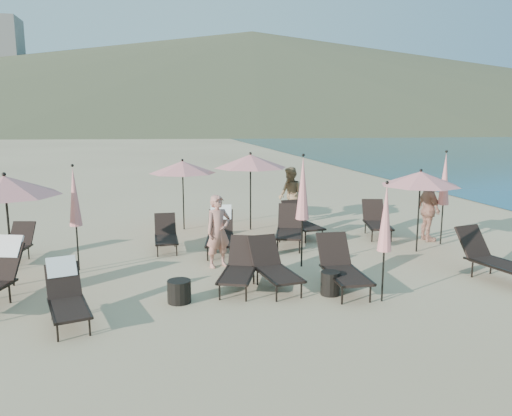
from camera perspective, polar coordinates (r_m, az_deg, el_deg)
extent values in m
plane|color=#D6BA8C|center=(9.85, 5.81, -9.83)|extent=(800.00, 800.00, 0.00)
cone|color=brown|center=(316.06, -0.43, 14.63)|extent=(690.00, 690.00, 55.00)
cone|color=brown|center=(390.05, 18.10, 11.61)|extent=(280.00, 280.00, 32.00)
cube|color=beige|center=(321.95, -19.91, 12.43)|extent=(18.00, 16.00, 38.00)
cube|color=black|center=(10.63, -26.98, -5.47)|extent=(0.79, 0.68, 0.67)
cylinder|color=black|center=(10.38, -26.33, -8.74)|extent=(0.04, 0.04, 0.37)
cube|color=white|center=(10.69, -26.64, -3.93)|extent=(0.65, 0.47, 0.40)
cube|color=black|center=(8.78, -20.54, -10.80)|extent=(0.83, 1.20, 0.05)
cube|color=black|center=(9.38, -21.17, -7.76)|extent=(0.65, 0.54, 0.56)
cylinder|color=black|center=(8.40, -21.74, -13.05)|extent=(0.03, 0.03, 0.31)
cylinder|color=black|center=(9.27, -22.30, -10.88)|extent=(0.03, 0.03, 0.31)
cylinder|color=black|center=(8.44, -18.48, -12.72)|extent=(0.03, 0.03, 0.31)
cylinder|color=black|center=(9.31, -19.37, -10.59)|extent=(0.03, 0.03, 0.31)
cube|color=black|center=(8.80, -22.37, -10.82)|extent=(0.35, 1.19, 0.04)
cube|color=black|center=(8.84, -18.81, -10.47)|extent=(0.35, 1.19, 0.04)
cube|color=white|center=(9.44, -21.34, -6.29)|extent=(0.54, 0.37, 0.34)
cube|color=black|center=(9.85, -2.16, -7.70)|extent=(0.96, 1.30, 0.05)
cube|color=black|center=(10.50, -1.42, -4.92)|extent=(0.71, 0.62, 0.60)
cylinder|color=black|center=(9.50, -4.19, -9.52)|extent=(0.03, 0.03, 0.33)
cylinder|color=black|center=(10.43, -3.03, -7.69)|extent=(0.03, 0.03, 0.33)
cylinder|color=black|center=(9.41, -1.14, -9.68)|extent=(0.03, 0.03, 0.33)
cylinder|color=black|center=(10.35, -0.26, -7.82)|extent=(0.03, 0.03, 0.33)
cube|color=black|center=(9.94, -3.78, -7.48)|extent=(0.48, 1.24, 0.04)
cube|color=black|center=(9.85, -0.43, -7.64)|extent=(0.48, 1.24, 0.04)
cube|color=black|center=(9.87, 2.63, -7.64)|extent=(0.78, 1.25, 0.05)
cube|color=black|center=(10.49, 0.95, -4.90)|extent=(0.67, 0.53, 0.61)
cylinder|color=black|center=(9.40, 2.36, -9.70)|extent=(0.04, 0.04, 0.33)
cylinder|color=black|center=(10.29, 0.16, -7.91)|extent=(0.04, 0.04, 0.33)
cylinder|color=black|center=(9.60, 5.21, -9.30)|extent=(0.04, 0.04, 0.33)
cylinder|color=black|center=(10.47, 2.80, -7.59)|extent=(0.04, 0.04, 0.33)
cube|color=black|center=(9.80, 0.92, -7.70)|extent=(0.23, 1.32, 0.04)
cube|color=black|center=(10.02, 4.08, -7.32)|extent=(0.23, 1.32, 0.04)
cube|color=black|center=(9.89, 10.34, -7.62)|extent=(0.70, 1.28, 0.05)
cube|color=black|center=(10.57, 8.84, -4.67)|extent=(0.67, 0.50, 0.65)
cylinder|color=black|center=(9.40, 9.82, -9.78)|extent=(0.04, 0.04, 0.36)
cylinder|color=black|center=(10.36, 7.84, -7.81)|extent=(0.04, 0.04, 0.36)
cylinder|color=black|center=(9.59, 12.93, -9.49)|extent=(0.04, 0.04, 0.36)
cylinder|color=black|center=(10.53, 10.68, -7.59)|extent=(0.04, 0.04, 0.36)
cube|color=black|center=(9.84, 8.51, -7.61)|extent=(0.10, 1.41, 0.04)
cube|color=black|center=(10.04, 11.94, -7.34)|extent=(0.10, 1.41, 0.04)
cube|color=black|center=(11.53, 26.58, -5.93)|extent=(0.93, 1.40, 0.05)
cube|color=black|center=(11.99, 23.51, -3.54)|extent=(0.75, 0.62, 0.66)
cylinder|color=black|center=(11.73, 23.48, -6.41)|extent=(0.04, 0.04, 0.36)
cylinder|color=black|center=(12.14, 25.27, -6.00)|extent=(0.04, 0.04, 0.36)
cube|color=black|center=(11.32, 25.34, -6.07)|extent=(0.35, 1.42, 0.04)
cube|color=black|center=(12.95, -26.41, -4.51)|extent=(0.77, 1.17, 0.04)
cube|color=black|center=(13.52, -25.16, -2.66)|extent=(0.63, 0.51, 0.56)
cylinder|color=black|center=(13.50, -26.36, -4.64)|extent=(0.03, 0.03, 0.31)
cylinder|color=black|center=(12.50, -26.29, -5.77)|extent=(0.03, 0.03, 0.31)
cylinder|color=black|center=(13.30, -24.55, -4.71)|extent=(0.03, 0.03, 0.31)
cube|color=black|center=(12.87, -25.25, -4.46)|extent=(0.29, 1.20, 0.04)
cube|color=black|center=(12.93, -10.21, -3.61)|extent=(0.55, 1.07, 0.04)
cube|color=black|center=(13.57, -10.35, -1.81)|extent=(0.55, 0.41, 0.55)
cylinder|color=black|center=(12.53, -11.19, -4.85)|extent=(0.03, 0.03, 0.30)
cylinder|color=black|center=(13.42, -11.25, -3.84)|extent=(0.03, 0.03, 0.30)
cylinder|color=black|center=(12.54, -9.06, -4.76)|extent=(0.03, 0.03, 0.30)
cylinder|color=black|center=(13.43, -9.26, -3.76)|extent=(0.03, 0.03, 0.30)
cube|color=black|center=(12.96, -11.41, -3.57)|extent=(0.04, 1.21, 0.04)
cube|color=black|center=(12.98, -9.04, -3.48)|extent=(0.04, 1.21, 0.04)
cube|color=black|center=(12.45, -4.18, -3.79)|extent=(0.85, 1.32, 0.05)
cube|color=black|center=(13.19, -4.04, -1.64)|extent=(0.71, 0.57, 0.63)
cylinder|color=black|center=(12.02, -5.55, -5.23)|extent=(0.04, 0.04, 0.35)
cylinder|color=black|center=(13.04, -5.24, -4.00)|extent=(0.04, 0.04, 0.35)
cylinder|color=black|center=(12.00, -3.00, -5.23)|extent=(0.04, 0.04, 0.35)
cylinder|color=black|center=(13.01, -2.89, -3.99)|extent=(0.04, 0.04, 0.35)
cube|color=black|center=(12.52, -5.58, -3.69)|extent=(0.29, 1.37, 0.04)
cube|color=black|center=(12.49, -2.76, -3.68)|extent=(0.29, 1.37, 0.04)
cube|color=white|center=(13.29, -4.03, -0.49)|extent=(0.60, 0.38, 0.38)
cube|color=black|center=(13.13, 3.81, -2.98)|extent=(1.01, 1.41, 0.05)
cube|color=black|center=(13.91, 3.92, -0.92)|extent=(0.77, 0.66, 0.66)
cylinder|color=black|center=(12.67, 2.49, -4.35)|extent=(0.04, 0.04, 0.36)
cylinder|color=black|center=(13.73, 2.71, -3.20)|extent=(0.04, 0.04, 0.36)
cylinder|color=black|center=(12.66, 4.99, -4.40)|extent=(0.04, 0.04, 0.36)
cylinder|color=black|center=(13.72, 5.02, -3.24)|extent=(0.04, 0.04, 0.36)
cube|color=black|center=(13.19, 2.43, -2.86)|extent=(0.46, 1.38, 0.04)
cube|color=black|center=(13.18, 5.21, -2.91)|extent=(0.46, 1.38, 0.04)
cube|color=black|center=(14.21, 5.70, -2.07)|extent=(0.82, 1.30, 0.05)
cube|color=black|center=(14.86, 4.30, -0.33)|extent=(0.69, 0.55, 0.62)
cylinder|color=black|center=(13.69, 5.66, -3.32)|extent=(0.04, 0.04, 0.34)
cylinder|color=black|center=(14.60, 3.81, -2.44)|extent=(0.04, 0.04, 0.34)
cylinder|color=black|center=(13.93, 7.59, -3.13)|extent=(0.04, 0.04, 0.34)
cylinder|color=black|center=(14.83, 5.65, -2.27)|extent=(0.04, 0.04, 0.34)
cube|color=black|center=(14.12, 4.51, -2.09)|extent=(0.26, 1.35, 0.04)
cube|color=black|center=(14.39, 6.68, -1.90)|extent=(0.26, 1.35, 0.04)
cube|color=black|center=(14.63, 13.79, -1.97)|extent=(0.90, 1.33, 0.05)
cube|color=black|center=(15.35, 13.23, -0.24)|extent=(0.72, 0.60, 0.62)
cylinder|color=black|center=(14.13, 13.12, -3.12)|extent=(0.04, 0.04, 0.34)
cylinder|color=black|center=(15.13, 12.38, -2.21)|extent=(0.04, 0.04, 0.34)
cylinder|color=black|center=(14.24, 15.20, -3.11)|extent=(0.04, 0.04, 0.34)
cylinder|color=black|center=(15.23, 14.33, -2.21)|extent=(0.04, 0.04, 0.34)
cube|color=black|center=(14.61, 12.59, -1.89)|extent=(0.37, 1.33, 0.04)
cube|color=black|center=(14.74, 14.91, -1.89)|extent=(0.37, 1.33, 0.04)
cylinder|color=black|center=(11.17, -26.37, -2.68)|extent=(0.05, 0.05, 2.16)
cone|color=pink|center=(11.01, -26.77, 2.29)|extent=(2.16, 2.16, 0.39)
sphere|color=black|center=(10.98, -26.87, 3.46)|extent=(0.08, 0.08, 0.08)
cylinder|color=black|center=(13.26, 18.07, -0.62)|extent=(0.04, 0.04, 1.98)
cone|color=pink|center=(13.13, 18.29, 3.22)|extent=(1.98, 1.98, 0.36)
sphere|color=black|center=(13.11, 18.34, 4.11)|extent=(0.08, 0.08, 0.08)
cylinder|color=black|center=(15.33, -8.31, 1.26)|extent=(0.04, 0.04, 2.01)
cone|color=pink|center=(15.21, -8.40, 4.65)|extent=(2.01, 2.01, 0.36)
sphere|color=black|center=(15.20, -8.42, 5.44)|extent=(0.08, 0.08, 0.08)
cylinder|color=black|center=(15.11, -0.63, 1.61)|extent=(0.05, 0.05, 2.21)
cone|color=pink|center=(14.99, -0.64, 5.38)|extent=(2.21, 2.21, 0.40)
sphere|color=black|center=(14.97, -0.64, 6.26)|extent=(0.08, 0.08, 0.08)
cylinder|color=black|center=(9.61, 14.29, -7.56)|extent=(0.04, 0.04, 0.97)
cone|color=pink|center=(9.34, 14.59, -1.09)|extent=(0.27, 0.27, 1.24)
sphere|color=black|center=(9.24, 14.77, 2.83)|extent=(0.06, 0.06, 0.06)
cylinder|color=black|center=(14.35, 20.45, -1.77)|extent=(0.04, 0.04, 1.09)
cone|color=pink|center=(14.16, 20.76, 3.14)|extent=(0.30, 0.30, 1.39)
sphere|color=black|center=(14.10, 20.95, 6.06)|extent=(0.07, 0.07, 0.07)
cylinder|color=black|center=(11.85, -19.70, -4.34)|extent=(0.04, 0.04, 1.03)
cone|color=pink|center=(11.62, -20.05, 1.24)|extent=(0.28, 0.28, 1.31)
sphere|color=black|center=(11.54, -20.25, 4.58)|extent=(0.07, 0.07, 0.07)
cylinder|color=black|center=(11.48, 5.26, -3.99)|extent=(0.04, 0.04, 1.11)
cone|color=pink|center=(11.24, 5.36, 2.28)|extent=(0.30, 0.30, 1.42)
sphere|color=black|center=(11.16, 5.43, 6.04)|extent=(0.07, 0.07, 0.07)
cylinder|color=black|center=(9.46, -8.77, -9.40)|extent=(0.44, 0.44, 0.42)
cylinder|color=black|center=(9.84, 8.48, -8.49)|extent=(0.37, 0.37, 0.46)
imported|color=#B67362|center=(11.39, -4.33, -2.67)|extent=(0.71, 0.59, 1.67)
imported|color=#95724D|center=(16.14, 3.95, 1.46)|extent=(0.82, 0.98, 1.83)
imported|color=tan|center=(14.56, 19.14, -0.17)|extent=(0.46, 1.05, 1.77)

